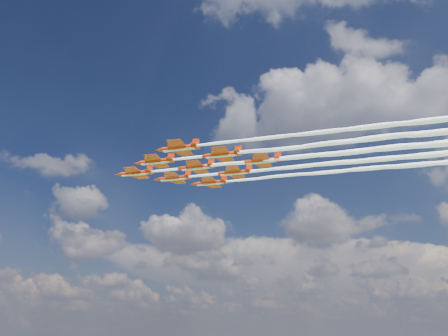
# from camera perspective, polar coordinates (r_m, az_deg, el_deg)

# --- Properties ---
(jet_lead) EXTENTS (99.64, 23.23, 3.10)m
(jet_lead) POSITION_cam_1_polar(r_m,az_deg,el_deg) (124.40, 8.00, 1.25)
(jet_lead) COLOR red
(jet_row2_port) EXTENTS (99.64, 23.23, 3.10)m
(jet_row2_port) POSITION_cam_1_polar(r_m,az_deg,el_deg) (117.06, 12.32, 3.02)
(jet_row2_port) COLOR red
(jet_row2_starb) EXTENTS (99.64, 23.23, 3.10)m
(jet_row2_starb) POSITION_cam_1_polar(r_m,az_deg,el_deg) (130.60, 12.70, 0.47)
(jet_row2_starb) COLOR red
(jet_row3_port) EXTENTS (99.64, 23.23, 3.10)m
(jet_row3_port) POSITION_cam_1_polar(r_m,az_deg,el_deg) (110.59, 17.21, 5.00)
(jet_row3_port) COLOR red
(jet_row3_centre) EXTENTS (99.64, 23.23, 3.10)m
(jet_row3_centre) POSITION_cam_1_polar(r_m,az_deg,el_deg) (123.97, 17.07, 2.10)
(jet_row3_centre) COLOR red
(jet_row3_starb) EXTENTS (99.64, 23.23, 3.10)m
(jet_row3_starb) POSITION_cam_1_polar(r_m,az_deg,el_deg) (137.61, 16.95, -0.23)
(jet_row3_starb) COLOR red
(jet_row4_port) EXTENTS (99.64, 23.23, 3.10)m
(jet_row4_port) POSITION_cam_1_polar(r_m,az_deg,el_deg) (118.26, 21.90, 3.88)
(jet_row4_port) COLOR red
(jet_row4_starb) EXTENTS (99.64, 23.23, 3.10)m
(jet_row4_starb) POSITION_cam_1_polar(r_m,az_deg,el_deg) (131.68, 21.28, 1.26)
(jet_row4_starb) COLOR red
(jet_tail) EXTENTS (99.64, 23.23, 3.10)m
(jet_tail) POSITION_cam_1_polar(r_m,az_deg,el_deg) (126.65, 25.98, 2.88)
(jet_tail) COLOR red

